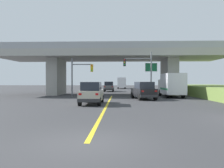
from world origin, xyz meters
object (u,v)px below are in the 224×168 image
Objects in this scene: box_truck at (171,85)px; sedan_oncoming at (109,87)px; suv_lead at (92,93)px; suv_crossing at (143,90)px; traffic_signal_nearside at (142,69)px; semi_truck_distant at (122,83)px; highway_sign at (151,71)px; traffic_signal_farside at (79,73)px.

sedan_oncoming is (-9.02, 15.36, -0.60)m from box_truck.
suv_lead is 0.88× the size of suv_crossing.
suv_crossing is 5.49m from box_truck.
traffic_signal_nearside is (4.97, -16.74, 2.63)m from sedan_oncoming.
suv_lead is at bearing -124.47° from traffic_signal_nearside.
traffic_signal_nearside is at bearing 79.46° from suv_crossing.
traffic_signal_nearside reaches higher than semi_truck_distant.
highway_sign reaches higher than suv_crossing.
highway_sign is (9.72, 2.93, 0.44)m from traffic_signal_farside.
traffic_signal_farside is 1.04× the size of highway_sign.
traffic_signal_farside reaches higher than box_truck.
sedan_oncoming is at bearing 120.42° from box_truck.
box_truck is (4.07, 3.62, 0.60)m from suv_crossing.
semi_truck_distant is (-2.19, 36.47, 0.62)m from suv_crossing.
semi_truck_distant is (5.82, 33.68, -1.52)m from traffic_signal_farside.
suv_crossing is 6.50m from highway_sign.
sedan_oncoming is at bearing 79.30° from traffic_signal_farside.
suv_lead and sedan_oncoming have the same top height.
box_truck is at bearing 18.86° from traffic_signal_nearside.
box_truck is (9.40, 9.17, 0.60)m from suv_lead.
highway_sign is (1.72, 5.71, 2.58)m from suv_crossing.
semi_truck_distant is (3.14, 42.02, 0.63)m from suv_lead.
highway_sign is (7.04, 11.27, 2.59)m from suv_lead.
box_truck is 1.15× the size of traffic_signal_nearside.
box_truck is 1.47× the size of sedan_oncoming.
box_truck is at bearing -41.56° from highway_sign.
traffic_signal_farside reaches higher than semi_truck_distant.
traffic_signal_farside is at bearing 176.13° from traffic_signal_nearside.
suv_crossing is at bearing -86.57° from semi_truck_distant.
suv_lead is at bearing -135.69° from box_truck.
highway_sign is (1.69, 3.47, -0.05)m from traffic_signal_nearside.
highway_sign is at bearing 58.00° from suv_lead.
traffic_signal_farside is at bearing 150.97° from suv_crossing.
suv_crossing is 0.84× the size of traffic_signal_nearside.
semi_truck_distant is (-6.26, 32.85, 0.02)m from box_truck.
sedan_oncoming is 0.90× the size of traffic_signal_farside.
traffic_signal_nearside is (0.03, 2.24, 2.63)m from suv_crossing.
semi_truck_distant is at bearing 83.58° from suv_crossing.
semi_truck_distant reaches higher than sedan_oncoming.
sedan_oncoming is 0.78× the size of traffic_signal_nearside.
suv_crossing is at bearing 46.21° from suv_lead.
suv_crossing is 1.08× the size of sedan_oncoming.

